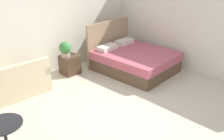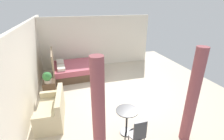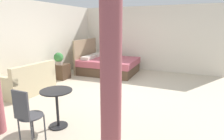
{
  "view_description": "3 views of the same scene",
  "coord_description": "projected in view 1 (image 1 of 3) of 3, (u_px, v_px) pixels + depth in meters",
  "views": [
    {
      "loc": [
        -3.24,
        -2.96,
        2.91
      ],
      "look_at": [
        -0.16,
        0.11,
        0.99
      ],
      "focal_mm": 39.66,
      "sensor_mm": 36.0,
      "label": 1
    },
    {
      "loc": [
        -5.48,
        1.65,
        3.24
      ],
      "look_at": [
        0.13,
        0.02,
        0.83
      ],
      "focal_mm": 26.57,
      "sensor_mm": 36.0,
      "label": 2
    },
    {
      "loc": [
        -4.82,
        -1.96,
        1.86
      ],
      "look_at": [
        -0.4,
        0.05,
        0.71
      ],
      "focal_mm": 30.91,
      "sensor_mm": 36.0,
      "label": 3
    }
  ],
  "objects": [
    {
      "name": "couch",
      "position": [
        18.0,
        83.0,
        5.74
      ],
      "size": [
        1.43,
        0.79,
        0.86
      ],
      "color": "beige",
      "rests_on": "ground"
    },
    {
      "name": "ground_plane",
      "position": [
        121.0,
        113.0,
        5.19
      ],
      "size": [
        9.19,
        8.79,
        0.02
      ],
      "primitive_type": "cube",
      "color": "beige"
    },
    {
      "name": "potted_plant",
      "position": [
        65.0,
        49.0,
        6.63
      ],
      "size": [
        0.32,
        0.32,
        0.41
      ],
      "color": "tan",
      "rests_on": "nightstand"
    },
    {
      "name": "bed",
      "position": [
        133.0,
        59.0,
        7.08
      ],
      "size": [
        1.85,
        2.19,
        1.3
      ],
      "color": "brown",
      "rests_on": "ground"
    },
    {
      "name": "wall_right",
      "position": [
        200.0,
        26.0,
        6.66
      ],
      "size": [
        0.12,
        5.79,
        2.59
      ],
      "primitive_type": "cube",
      "color": "silver",
      "rests_on": "ground"
    },
    {
      "name": "wall_back",
      "position": [
        42.0,
        27.0,
        6.53
      ],
      "size": [
        9.19,
        0.12,
        2.59
      ],
      "primitive_type": "cube",
      "color": "silver",
      "rests_on": "ground"
    },
    {
      "name": "nightstand",
      "position": [
        70.0,
        65.0,
        6.88
      ],
      "size": [
        0.46,
        0.44,
        0.53
      ],
      "color": "#473323",
      "rests_on": "ground"
    },
    {
      "name": "balcony_table",
      "position": [
        5.0,
        136.0,
        3.73
      ],
      "size": [
        0.58,
        0.58,
        0.71
      ],
      "color": "black",
      "rests_on": "ground"
    }
  ]
}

